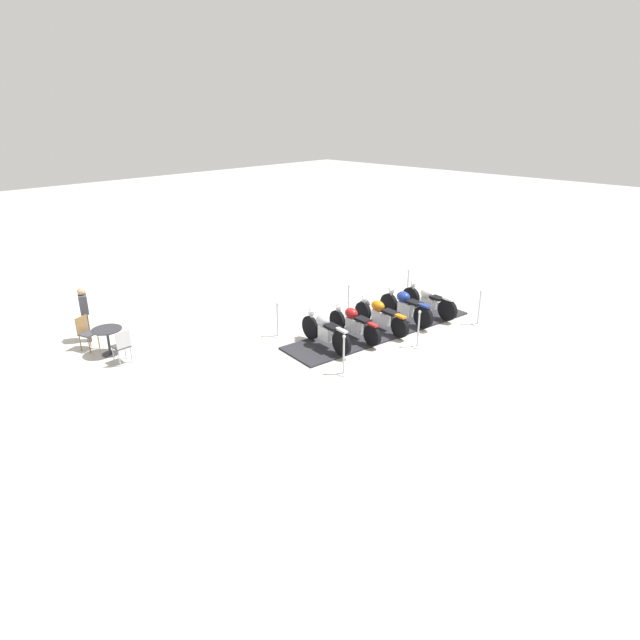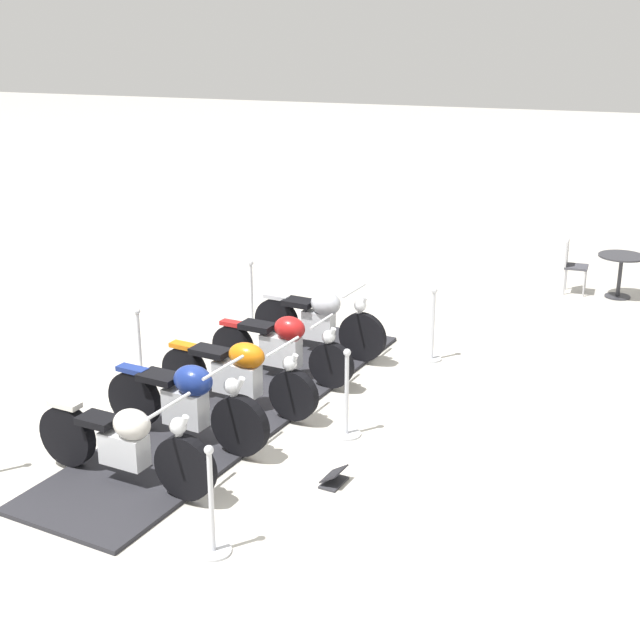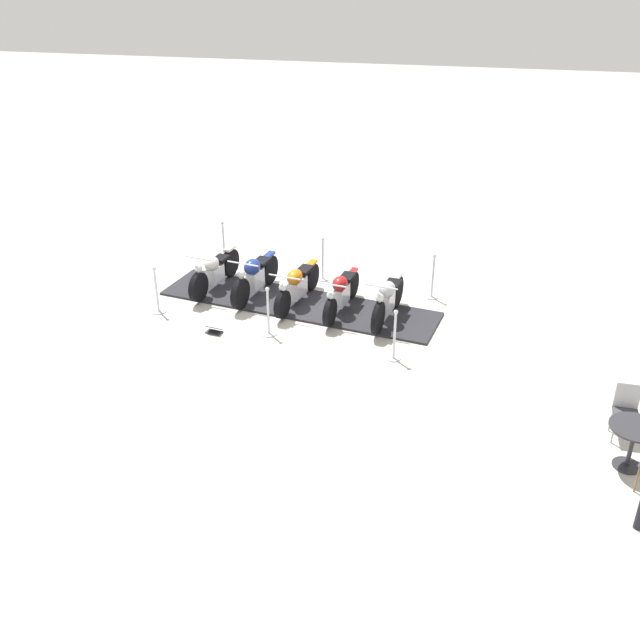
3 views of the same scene
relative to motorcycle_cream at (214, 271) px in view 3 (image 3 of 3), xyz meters
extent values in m
plane|color=beige|center=(-2.14, 0.29, -0.50)|extent=(80.00, 80.00, 0.00)
cube|color=#28282D|center=(-2.14, 0.29, -0.47)|extent=(6.68, 2.49, 0.05)
cylinder|color=black|center=(0.10, 0.75, -0.10)|extent=(0.23, 0.70, 0.69)
cylinder|color=black|center=(-0.11, -0.80, -0.10)|extent=(0.23, 0.70, 0.69)
cube|color=silver|center=(0.00, -0.03, -0.08)|extent=(0.31, 0.54, 0.35)
ellipsoid|color=silver|center=(0.01, 0.10, 0.23)|extent=(0.38, 0.46, 0.33)
cube|color=black|center=(-0.05, -0.35, 0.18)|extent=(0.35, 0.45, 0.08)
cube|color=silver|center=(-0.11, -0.80, 0.28)|extent=(0.21, 0.40, 0.06)
cylinder|color=silver|center=(0.09, 0.67, 0.19)|extent=(0.11, 0.31, 0.59)
cylinder|color=silver|center=(0.08, 0.59, 0.55)|extent=(0.70, 0.13, 0.04)
sphere|color=silver|center=(0.09, 0.69, 0.35)|extent=(0.18, 0.18, 0.18)
cylinder|color=black|center=(-0.96, 0.87, -0.09)|extent=(0.24, 0.72, 0.71)
cylinder|color=black|center=(-1.19, -0.61, -0.09)|extent=(0.24, 0.72, 0.71)
cube|color=silver|center=(-1.07, 0.13, -0.04)|extent=(0.31, 0.55, 0.43)
ellipsoid|color=navy|center=(-1.05, 0.26, 0.32)|extent=(0.42, 0.53, 0.35)
cube|color=black|center=(-1.13, -0.21, 0.27)|extent=(0.39, 0.52, 0.08)
cube|color=navy|center=(-1.19, -0.61, 0.29)|extent=(0.21, 0.41, 0.06)
cylinder|color=silver|center=(-0.97, 0.78, 0.21)|extent=(0.12, 0.36, 0.59)
cylinder|color=silver|center=(-0.99, 0.68, 0.57)|extent=(0.77, 0.15, 0.04)
sphere|color=silver|center=(-0.97, 0.78, 0.37)|extent=(0.18, 0.18, 0.18)
cylinder|color=black|center=(-2.02, 1.10, -0.13)|extent=(0.23, 0.65, 0.64)
cylinder|color=black|center=(-2.27, -0.52, -0.13)|extent=(0.23, 0.65, 0.64)
cube|color=silver|center=(-2.14, 0.29, -0.07)|extent=(0.33, 0.65, 0.40)
ellipsoid|color=#D16B0F|center=(-2.12, 0.44, 0.26)|extent=(0.39, 0.53, 0.32)
cube|color=black|center=(-2.20, -0.10, 0.22)|extent=(0.36, 0.54, 0.08)
cube|color=#D16B0F|center=(-2.27, -0.52, 0.22)|extent=(0.21, 0.37, 0.06)
cylinder|color=silver|center=(-2.03, 1.03, 0.14)|extent=(0.11, 0.29, 0.54)
cylinder|color=silver|center=(-2.04, 0.96, 0.47)|extent=(0.75, 0.15, 0.04)
sphere|color=silver|center=(-2.02, 1.05, 0.27)|extent=(0.18, 0.18, 0.18)
cylinder|color=black|center=(-3.11, 1.21, -0.14)|extent=(0.19, 0.63, 0.62)
cylinder|color=black|center=(-3.31, -0.31, -0.14)|extent=(0.19, 0.63, 0.62)
cube|color=silver|center=(-3.21, 0.45, -0.07)|extent=(0.28, 0.59, 0.42)
ellipsoid|color=#AD1919|center=(-3.19, 0.59, 0.28)|extent=(0.38, 0.48, 0.33)
cube|color=black|center=(-3.26, 0.09, 0.23)|extent=(0.35, 0.50, 0.08)
cube|color=#AD1919|center=(-3.31, -0.31, 0.20)|extent=(0.18, 0.36, 0.06)
cylinder|color=silver|center=(-3.12, 1.14, 0.13)|extent=(0.10, 0.28, 0.53)
cylinder|color=silver|center=(-3.13, 1.07, 0.45)|extent=(0.62, 0.11, 0.04)
sphere|color=silver|center=(-3.12, 1.17, 0.25)|extent=(0.18, 0.18, 0.18)
cylinder|color=black|center=(-4.18, 1.31, -0.09)|extent=(0.20, 0.72, 0.71)
cylinder|color=black|center=(-4.38, -0.09, -0.09)|extent=(0.20, 0.72, 0.71)
cube|color=silver|center=(-4.28, 0.61, -0.04)|extent=(0.25, 0.50, 0.42)
ellipsoid|color=#B7BAC1|center=(-4.26, 0.73, 0.32)|extent=(0.41, 0.50, 0.35)
cube|color=black|center=(-4.33, 0.29, 0.27)|extent=(0.37, 0.49, 0.08)
cube|color=#B7BAC1|center=(-4.38, -0.09, 0.29)|extent=(0.18, 0.40, 0.06)
cylinder|color=silver|center=(-4.19, 1.24, 0.21)|extent=(0.11, 0.28, 0.61)
cylinder|color=silver|center=(-4.20, 1.17, 0.57)|extent=(0.70, 0.14, 0.04)
sphere|color=silver|center=(-4.19, 1.27, 0.37)|extent=(0.18, 0.18, 0.18)
cylinder|color=silver|center=(-2.37, -1.23, -0.49)|extent=(0.32, 0.32, 0.03)
cylinder|color=silver|center=(-2.37, -1.23, 0.03)|extent=(0.05, 0.05, 1.01)
sphere|color=silver|center=(-2.37, -1.23, 0.57)|extent=(0.09, 0.09, 0.09)
cylinder|color=silver|center=(0.83, 1.40, -0.49)|extent=(0.34, 0.34, 0.03)
cylinder|color=silver|center=(0.83, 1.40, 0.03)|extent=(0.05, 0.05, 1.00)
sphere|color=silver|center=(0.83, 1.40, 0.56)|extent=(0.09, 0.09, 0.09)
cylinder|color=silver|center=(-1.92, 1.81, -0.49)|extent=(0.35, 0.35, 0.03)
cylinder|color=silver|center=(-1.92, 1.81, 0.02)|extent=(0.05, 0.05, 0.99)
sphere|color=silver|center=(-1.92, 1.81, 0.55)|extent=(0.09, 0.09, 0.09)
cylinder|color=silver|center=(0.37, -1.64, -0.49)|extent=(0.35, 0.35, 0.03)
cylinder|color=silver|center=(0.37, -1.64, 0.05)|extent=(0.05, 0.05, 1.04)
sphere|color=silver|center=(0.37, -1.64, 0.60)|extent=(0.09, 0.09, 0.09)
cylinder|color=silver|center=(-5.11, -0.82, -0.49)|extent=(0.31, 0.31, 0.03)
cylinder|color=silver|center=(-5.11, -0.82, 0.02)|extent=(0.05, 0.05, 1.00)
sphere|color=silver|center=(-5.11, -0.82, 0.56)|extent=(0.09, 0.09, 0.09)
cylinder|color=silver|center=(-4.66, 2.22, -0.49)|extent=(0.29, 0.29, 0.03)
cylinder|color=silver|center=(-4.66, 2.22, 0.02)|extent=(0.05, 0.05, 0.99)
sphere|color=silver|center=(-4.66, 2.22, 0.55)|extent=(0.09, 0.09, 0.09)
cube|color=#333338|center=(-0.76, 2.05, -0.49)|extent=(0.38, 0.25, 0.02)
cube|color=black|center=(-0.76, 2.05, -0.38)|extent=(0.34, 0.24, 0.13)
cylinder|color=#2D2D33|center=(-8.75, 4.65, -0.49)|extent=(0.44, 0.44, 0.02)
cylinder|color=#2D2D33|center=(-8.75, 4.65, -0.12)|extent=(0.07, 0.07, 0.71)
cylinder|color=#2D2D33|center=(-8.75, 4.65, 0.25)|extent=(0.81, 0.81, 0.03)
cylinder|color=olive|center=(-8.78, 5.26, -0.27)|extent=(0.03, 0.03, 0.47)
cylinder|color=#B7B7BC|center=(-8.92, 4.07, -0.27)|extent=(0.03, 0.03, 0.47)
cylinder|color=#B7B7BC|center=(-8.58, 4.07, -0.27)|extent=(0.03, 0.03, 0.47)
cylinder|color=#B7B7BC|center=(-8.92, 3.73, -0.27)|extent=(0.03, 0.03, 0.47)
cylinder|color=#B7B7BC|center=(-8.58, 3.73, -0.27)|extent=(0.03, 0.03, 0.47)
cube|color=#3F3F47|center=(-8.75, 3.90, -0.01)|extent=(0.40, 0.40, 0.04)
cube|color=#B7B7BC|center=(-8.75, 3.72, 0.24)|extent=(0.40, 0.03, 0.46)
camera|label=1|loc=(-14.42, -8.96, 5.96)|focal=30.08mm
camera|label=2|loc=(7.18, 4.73, 4.23)|focal=49.78mm
camera|label=3|loc=(-6.12, 14.41, 6.73)|focal=39.60mm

